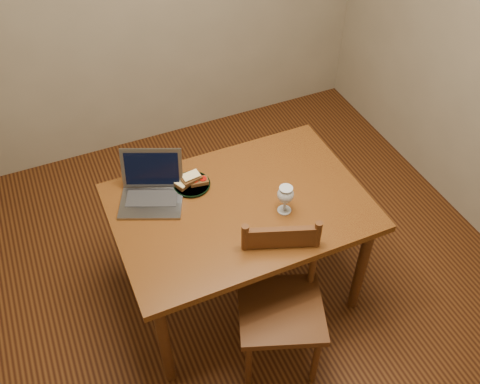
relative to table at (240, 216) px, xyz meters
name	(u,v)px	position (x,y,z in m)	size (l,w,h in m)	color
floor	(246,280)	(0.06, 0.05, -0.66)	(3.20, 3.20, 0.02)	black
table	(240,216)	(0.00, 0.00, 0.00)	(1.30, 0.90, 0.74)	#481F0C
chair	(281,300)	(0.02, -0.46, -0.16)	(0.54, 0.52, 0.45)	#42210D
plate	(192,185)	(-0.18, 0.23, 0.09)	(0.20, 0.20, 0.02)	black
sandwich_cheese	(185,182)	(-0.21, 0.24, 0.12)	(0.10, 0.06, 0.03)	#381E0C
sandwich_tomato	(199,181)	(-0.14, 0.22, 0.12)	(0.10, 0.06, 0.03)	#381E0C
sandwich_top	(191,178)	(-0.18, 0.24, 0.14)	(0.11, 0.06, 0.03)	#381E0C
milk_glass	(285,199)	(0.19, -0.13, 0.17)	(0.08, 0.08, 0.16)	white
laptop	(151,187)	(-0.39, 0.25, 0.15)	(0.41, 0.39, 0.23)	slate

